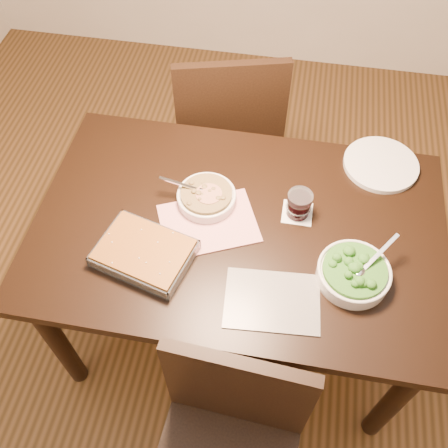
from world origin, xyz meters
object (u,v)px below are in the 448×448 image
Objects in this scene: stew_bowl at (206,197)px; baking_dish at (144,253)px; wine_tumbler at (299,204)px; chair_far at (228,127)px; table at (238,241)px; dinner_plate at (381,164)px; broccoli_bowl at (354,273)px; chair_near at (228,445)px.

stew_bowl is 0.67× the size of baking_dish.
baking_dish is at bearing -150.44° from wine_tumbler.
wine_tumbler is 0.10× the size of chair_far.
table is 0.19m from stew_bowl.
chair_far is (0.13, 0.87, -0.23)m from baking_dish.
dinner_plate is 0.28× the size of chair_far.
broccoli_bowl is at bearing 18.36° from baking_dish.
stew_bowl reaches higher than dinner_plate.
wine_tumbler reaches higher than dinner_plate.
dinner_plate is at bearing 79.59° from broccoli_bowl.
chair_far is (-0.03, 0.61, -0.23)m from stew_bowl.
baking_dish is at bearing -176.62° from broccoli_bowl.
broccoli_bowl is at bearing -20.25° from table.
baking_dish is 0.93m from dinner_plate.
table is at bearing -155.90° from wine_tumbler.
wine_tumbler is 0.35× the size of dinner_plate.
stew_bowl is at bearing 148.36° from table.
stew_bowl is 0.65m from chair_far.
chair_far is at bearing 96.69° from baking_dish.
baking_dish is at bearing -146.99° from table.
chair_far is (-0.34, 0.60, -0.26)m from wine_tumbler.
stew_bowl is 0.32m from wine_tumbler.
wine_tumbler is 0.80m from chair_near.
dinner_plate is 0.74m from chair_far.
stew_bowl is at bearing 74.64° from baking_dish.
chair_far is (-0.63, 0.33, -0.21)m from dinner_plate.
chair_near reaches higher than table.
table is at bearing -31.64° from stew_bowl.
chair_near reaches higher than dinner_plate.
broccoli_bowl is at bearing -23.28° from stew_bowl.
broccoli_bowl is 2.46× the size of wine_tumbler.
broccoli_bowl is at bearing 62.30° from chair_near.
broccoli_bowl is (0.51, -0.22, 0.00)m from stew_bowl.
broccoli_bowl reaches higher than stew_bowl.
chair_near is at bearing -99.00° from wine_tumbler.
table is at bearing 87.56° from chair_far.
wine_tumbler reaches higher than table.
dinner_plate is (0.48, 0.36, 0.10)m from table.
stew_bowl is 0.80m from chair_near.
stew_bowl is 0.56m from broccoli_bowl.
chair_far is (-0.23, 1.33, 0.04)m from chair_near.
broccoli_bowl reaches higher than dinner_plate.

